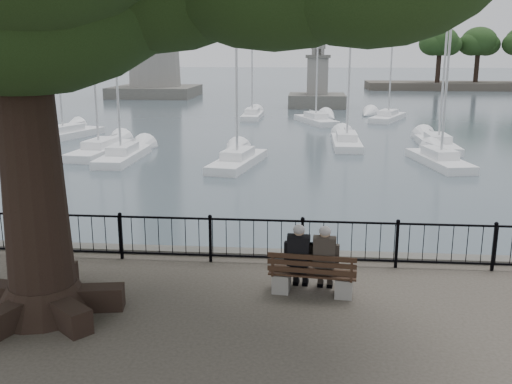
# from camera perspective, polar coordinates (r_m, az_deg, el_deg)

# --- Properties ---
(harbor) EXTENTS (260.00, 260.00, 1.20)m
(harbor) POSITION_cam_1_polar(r_m,az_deg,el_deg) (13.20, 0.20, -8.36)
(harbor) COLOR #53504A
(harbor) RESTS_ON ground
(railing) EXTENTS (22.06, 0.06, 1.00)m
(railing) POSITION_cam_1_polar(r_m,az_deg,el_deg) (12.37, -0.00, -4.69)
(railing) COLOR black
(railing) RESTS_ON ground
(bench) EXTENTS (1.69, 0.67, 0.87)m
(bench) POSITION_cam_1_polar(r_m,az_deg,el_deg) (10.97, 5.65, -8.67)
(bench) COLOR slate
(bench) RESTS_ON ground
(person_left) EXTENTS (0.42, 0.71, 1.38)m
(person_left) POSITION_cam_1_polar(r_m,az_deg,el_deg) (10.96, 4.34, -6.79)
(person_left) COLOR black
(person_left) RESTS_ON ground
(person_right) EXTENTS (0.42, 0.71, 1.38)m
(person_right) POSITION_cam_1_polar(r_m,az_deg,el_deg) (10.92, 6.87, -6.94)
(person_right) COLOR #2A2521
(person_right) RESTS_ON ground
(lion_monument) EXTENTS (5.70, 5.70, 8.48)m
(lion_monument) POSITION_cam_1_polar(r_m,az_deg,el_deg) (59.22, 6.13, 10.49)
(lion_monument) COLOR #53504A
(lion_monument) RESTS_ON ground
(sailboat_a) EXTENTS (2.17, 5.91, 10.01)m
(sailboat_a) POSITION_cam_1_polar(r_m,az_deg,el_deg) (32.54, -15.23, 4.17)
(sailboat_a) COLOR white
(sailboat_a) RESTS_ON ground
(sailboat_b) EXTENTS (2.56, 5.76, 11.65)m
(sailboat_b) POSITION_cam_1_polar(r_m,az_deg,el_deg) (28.23, -1.82, 3.32)
(sailboat_b) COLOR white
(sailboat_b) RESTS_ON ground
(sailboat_c) EXTENTS (2.51, 5.62, 11.05)m
(sailboat_c) POSITION_cam_1_polar(r_m,az_deg,el_deg) (29.86, 17.85, 3.21)
(sailboat_c) COLOR white
(sailboat_c) RESTS_ON ground
(sailboat_d) EXTENTS (1.63, 5.70, 9.53)m
(sailboat_d) POSITION_cam_1_polar(r_m,az_deg,el_deg) (35.02, 17.67, 4.64)
(sailboat_d) COLOR white
(sailboat_d) RESTS_ON ground
(sailboat_e) EXTENTS (3.50, 6.20, 14.19)m
(sailboat_e) POSITION_cam_1_polar(r_m,az_deg,el_deg) (39.45, -18.53, 5.70)
(sailboat_e) COLOR white
(sailboat_e) RESTS_ON ground
(sailboat_f) EXTENTS (3.56, 5.90, 10.65)m
(sailboat_f) POSITION_cam_1_polar(r_m,az_deg,el_deg) (45.66, 5.99, 7.25)
(sailboat_f) COLOR white
(sailboat_f) RESTS_ON ground
(sailboat_g) EXTENTS (3.75, 6.01, 11.41)m
(sailboat_g) POSITION_cam_1_polar(r_m,az_deg,el_deg) (48.59, 13.04, 7.38)
(sailboat_g) COLOR white
(sailboat_g) RESTS_ON ground
(sailboat_h) EXTENTS (1.58, 5.36, 13.23)m
(sailboat_h) POSITION_cam_1_polar(r_m,az_deg,el_deg) (48.96, -0.36, 7.86)
(sailboat_h) COLOR white
(sailboat_h) RESTS_ON ground
(sailboat_i) EXTENTS (1.58, 5.63, 11.83)m
(sailboat_i) POSITION_cam_1_polar(r_m,az_deg,el_deg) (34.57, 9.03, 5.10)
(sailboat_i) COLOR white
(sailboat_i) RESTS_ON ground
(sailboat_j) EXTENTS (1.52, 5.47, 10.12)m
(sailboat_j) POSITION_cam_1_polar(r_m,az_deg,el_deg) (30.45, -13.16, 3.67)
(sailboat_j) COLOR white
(sailboat_j) RESTS_ON ground
(far_shore) EXTENTS (30.00, 8.60, 9.18)m
(far_shore) POSITION_cam_1_polar(r_m,az_deg,el_deg) (91.97, 21.04, 12.02)
(far_shore) COLOR #3F3A32
(far_shore) RESTS_ON ground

